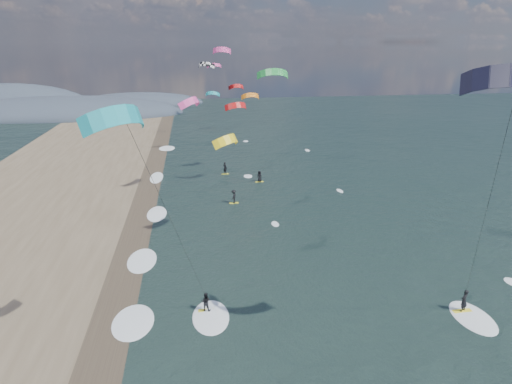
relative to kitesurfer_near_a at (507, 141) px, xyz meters
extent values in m
plane|color=black|center=(-9.65, 1.17, -13.70)|extent=(260.00, 260.00, 0.00)
cube|color=#382D23|center=(-21.65, 11.17, -13.69)|extent=(3.00, 240.00, 0.00)
ellipsoid|color=#3D4756|center=(-67.65, 113.17, -13.70)|extent=(48.00, 20.00, 15.00)
ellipsoid|color=#3D4756|center=(-49.65, 101.17, -13.70)|extent=(64.00, 24.00, 10.00)
ellipsoid|color=#3D4756|center=(-31.65, 121.17, -13.70)|extent=(40.00, 18.00, 7.00)
cube|color=yellow|center=(3.18, 4.94, -13.67)|extent=(1.40, 0.42, 0.06)
imported|color=black|center=(3.18, 4.94, -12.77)|extent=(0.75, 0.66, 1.72)
ellipsoid|color=white|center=(3.48, 4.14, -13.70)|extent=(2.60, 4.20, 0.12)
cylinder|color=black|center=(1.18, 1.94, -4.57)|extent=(0.02, 0.02, 17.24)
cube|color=yellow|center=(-15.11, 7.76, -13.67)|extent=(1.14, 0.35, 0.05)
imported|color=black|center=(-15.11, 7.76, -12.92)|extent=(0.82, 0.72, 1.44)
ellipsoid|color=white|center=(-14.81, 6.96, -13.70)|extent=(2.60, 4.20, 0.12)
cylinder|color=black|center=(-16.86, 4.76, -5.45)|extent=(0.02, 0.02, 15.53)
cube|color=yellow|center=(-10.94, 29.25, -13.67)|extent=(1.10, 0.35, 0.05)
imported|color=black|center=(-10.94, 29.25, -12.82)|extent=(1.03, 1.22, 1.64)
cube|color=yellow|center=(-6.58, 37.05, -13.67)|extent=(1.10, 0.35, 0.05)
imported|color=black|center=(-6.58, 37.05, -12.88)|extent=(0.90, 0.84, 1.54)
cube|color=yellow|center=(-11.02, 41.43, -13.67)|extent=(1.10, 0.35, 0.05)
imported|color=black|center=(-11.02, 41.43, -12.76)|extent=(0.76, 0.76, 1.78)
ellipsoid|color=white|center=(-20.45, 7.17, -13.70)|extent=(2.40, 5.40, 0.11)
ellipsoid|color=white|center=(-20.45, 16.17, -13.70)|extent=(2.40, 5.40, 0.11)
ellipsoid|color=white|center=(-20.45, 27.17, -13.70)|extent=(2.40, 5.40, 0.11)
ellipsoid|color=white|center=(-20.45, 41.17, -13.70)|extent=(2.40, 5.40, 0.11)
ellipsoid|color=white|center=(-20.45, 59.17, -13.70)|extent=(2.40, 5.40, 0.11)
camera|label=1|loc=(-15.43, -18.80, 4.66)|focal=30.00mm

